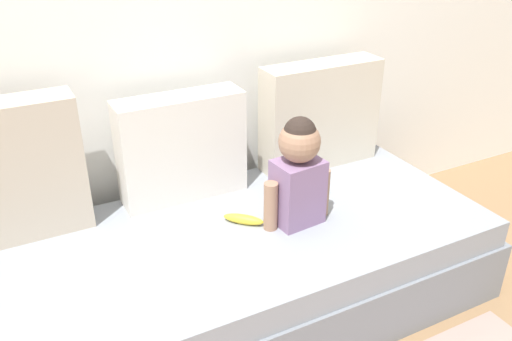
# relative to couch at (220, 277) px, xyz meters

# --- Properties ---
(ground_plane) EXTENTS (12.00, 12.00, 0.00)m
(ground_plane) POSITION_rel_couch_xyz_m (0.00, 0.00, -0.19)
(ground_plane) COLOR #93704C
(back_wall) EXTENTS (5.46, 0.10, 2.35)m
(back_wall) POSITION_rel_couch_xyz_m (0.00, 0.60, 0.98)
(back_wall) COLOR white
(back_wall) RESTS_ON ground
(couch) EXTENTS (2.26, 0.94, 0.39)m
(couch) POSITION_rel_couch_xyz_m (0.00, 0.00, 0.00)
(couch) COLOR gray
(couch) RESTS_ON ground
(throw_pillow_left) EXTENTS (0.58, 0.16, 0.55)m
(throw_pillow_left) POSITION_rel_couch_xyz_m (-0.70, 0.37, 0.47)
(throw_pillow_left) COLOR #C1B29E
(throw_pillow_left) RESTS_ON couch
(throw_pillow_center) EXTENTS (0.54, 0.16, 0.46)m
(throw_pillow_center) POSITION_rel_couch_xyz_m (0.00, 0.37, 0.43)
(throw_pillow_center) COLOR silver
(throw_pillow_center) RESTS_ON couch
(throw_pillow_right) EXTENTS (0.59, 0.16, 0.51)m
(throw_pillow_right) POSITION_rel_couch_xyz_m (0.70, 0.37, 0.45)
(throw_pillow_right) COLOR beige
(throw_pillow_right) RESTS_ON couch
(toddler) EXTENTS (0.30, 0.16, 0.45)m
(toddler) POSITION_rel_couch_xyz_m (0.33, -0.04, 0.43)
(toddler) COLOR gray
(toddler) RESTS_ON couch
(banana) EXTENTS (0.15, 0.15, 0.04)m
(banana) POSITION_rel_couch_xyz_m (0.13, 0.04, 0.22)
(banana) COLOR yellow
(banana) RESTS_ON couch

